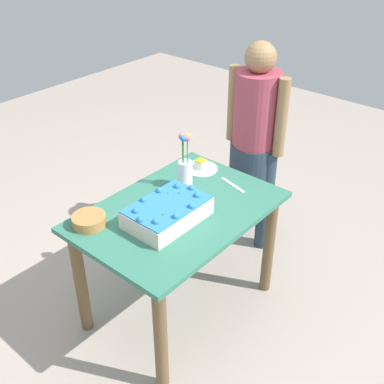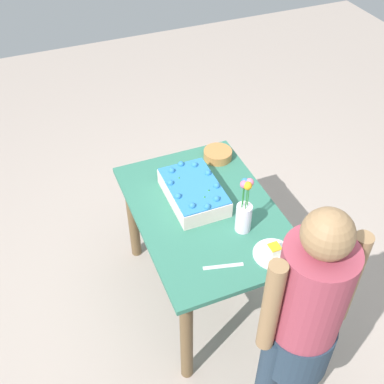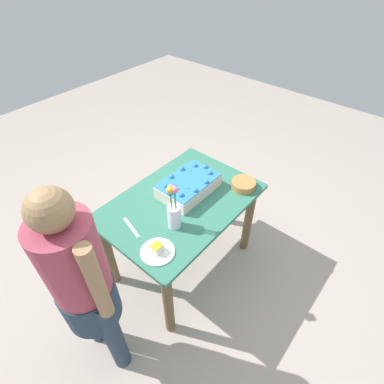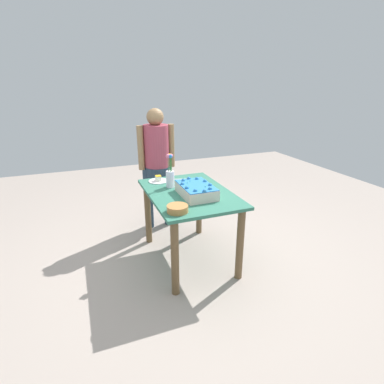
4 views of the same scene
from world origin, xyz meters
TOP-DOWN VIEW (x-y plane):
  - ground_plane at (0.00, 0.00)m, footprint 8.00×8.00m
  - dining_table at (0.00, 0.00)m, footprint 1.14×0.78m
  - sheet_cake at (0.12, 0.03)m, footprint 0.44×0.29m
  - serving_plate_with_slice at (-0.43, -0.19)m, footprint 0.21×0.21m
  - cake_knife at (-0.40, 0.08)m, footprint 0.07×0.21m
  - flower_vase at (-0.20, -0.13)m, footprint 0.09×0.09m
  - fruit_bowl at (0.42, -0.26)m, footprint 0.18×0.18m
  - person_standing at (-0.87, -0.09)m, footprint 0.31×0.45m

SIDE VIEW (x-z plane):
  - ground_plane at x=0.00m, z-range 0.00..0.00m
  - dining_table at x=0.00m, z-range 0.23..0.98m
  - cake_knife at x=-0.40m, z-range 0.75..0.76m
  - serving_plate_with_slice at x=-0.43m, z-range 0.74..0.80m
  - fruit_bowl at x=0.42m, z-range 0.75..0.81m
  - sheet_cake at x=0.12m, z-range 0.74..0.87m
  - person_standing at x=-0.87m, z-range 0.11..1.60m
  - flower_vase at x=-0.20m, z-range 0.71..1.06m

